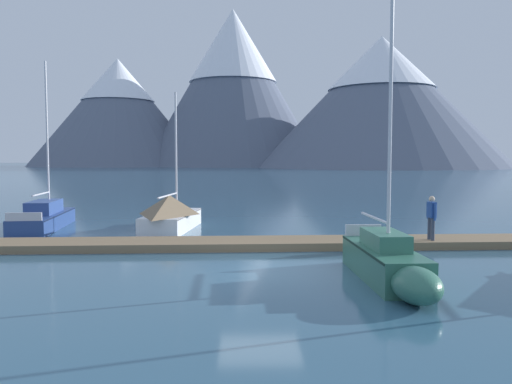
# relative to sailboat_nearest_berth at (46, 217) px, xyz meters

# --- Properties ---
(ground_plane) EXTENTS (700.00, 700.00, 0.00)m
(ground_plane) POSITION_rel_sailboat_nearest_berth_xyz_m (10.32, -9.75, -0.53)
(ground_plane) COLOR #335B75
(mountain_west_summit) EXTENTS (72.91, 72.91, 44.98)m
(mountain_west_summit) POSITION_rel_sailboat_nearest_berth_xyz_m (-43.97, 189.09, 22.80)
(mountain_west_summit) COLOR slate
(mountain_west_summit) RESTS_ON ground
(mountain_central_massif) EXTENTS (74.29, 74.29, 64.73)m
(mountain_central_massif) POSITION_rel_sailboat_nearest_berth_xyz_m (4.47, 185.91, 33.54)
(mountain_central_massif) COLOR slate
(mountain_central_massif) RESTS_ON ground
(mountain_shoulder_ridge) EXTENTS (89.99, 89.99, 47.03)m
(mountain_shoulder_ridge) POSITION_rel_sailboat_nearest_berth_xyz_m (58.61, 156.97, 23.92)
(mountain_shoulder_ridge) COLOR slate
(mountain_shoulder_ridge) RESTS_ON ground
(dock) EXTENTS (26.85, 2.98, 0.30)m
(dock) POSITION_rel_sailboat_nearest_berth_xyz_m (10.32, -5.75, -0.39)
(dock) COLOR #846B4C
(dock) RESTS_ON ground
(sailboat_nearest_berth) EXTENTS (2.34, 7.17, 8.24)m
(sailboat_nearest_berth) POSITION_rel_sailboat_nearest_berth_xyz_m (0.00, 0.00, 0.00)
(sailboat_nearest_berth) COLOR navy
(sailboat_nearest_berth) RESTS_ON ground
(sailboat_second_berth) EXTENTS (2.51, 6.36, 6.65)m
(sailboat_second_berth) POSITION_rel_sailboat_nearest_berth_xyz_m (6.35, -0.77, 0.26)
(sailboat_second_berth) COLOR white
(sailboat_second_berth) RESTS_ON ground
(sailboat_mid_dock_port) EXTENTS (1.50, 5.74, 8.69)m
(sailboat_mid_dock_port) POSITION_rel_sailboat_nearest_berth_xyz_m (13.83, -11.33, 0.05)
(sailboat_mid_dock_port) COLOR #336B56
(sailboat_mid_dock_port) RESTS_ON ground
(person_on_dock) EXTENTS (0.27, 0.58, 1.69)m
(person_on_dock) POSITION_rel_sailboat_nearest_berth_xyz_m (16.99, -5.96, 0.73)
(person_on_dock) COLOR #384256
(person_on_dock) RESTS_ON dock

